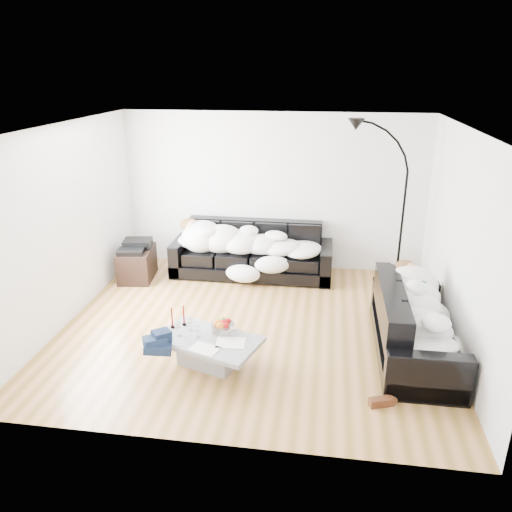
# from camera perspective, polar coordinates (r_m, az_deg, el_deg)

# --- Properties ---
(ground) EXTENTS (5.00, 5.00, 0.00)m
(ground) POSITION_cam_1_polar(r_m,az_deg,el_deg) (6.74, -0.38, -8.07)
(ground) COLOR olive
(ground) RESTS_ON ground
(wall_back) EXTENTS (5.00, 0.02, 2.60)m
(wall_back) POSITION_cam_1_polar(r_m,az_deg,el_deg) (8.37, 1.97, 7.29)
(wall_back) COLOR silver
(wall_back) RESTS_ON ground
(wall_left) EXTENTS (0.02, 4.50, 2.60)m
(wall_left) POSITION_cam_1_polar(r_m,az_deg,el_deg) (7.03, -21.01, 3.24)
(wall_left) COLOR silver
(wall_left) RESTS_ON ground
(wall_right) EXTENTS (0.02, 4.50, 2.60)m
(wall_right) POSITION_cam_1_polar(r_m,az_deg,el_deg) (6.36, 22.47, 1.24)
(wall_right) COLOR silver
(wall_right) RESTS_ON ground
(ceiling) EXTENTS (5.00, 5.00, 0.00)m
(ceiling) POSITION_cam_1_polar(r_m,az_deg,el_deg) (5.94, -0.44, 14.45)
(ceiling) COLOR white
(ceiling) RESTS_ON ground
(sofa_back) EXTENTS (2.61, 0.91, 0.85)m
(sofa_back) POSITION_cam_1_polar(r_m,az_deg,el_deg) (8.21, -0.46, 0.66)
(sofa_back) COLOR black
(sofa_back) RESTS_ON ground
(sofa_right) EXTENTS (0.88, 2.05, 0.83)m
(sofa_right) POSITION_cam_1_polar(r_m,az_deg,el_deg) (6.28, 17.81, -7.22)
(sofa_right) COLOR black
(sofa_right) RESTS_ON ground
(sleeper_back) EXTENTS (2.21, 0.76, 0.44)m
(sleeper_back) POSITION_cam_1_polar(r_m,az_deg,el_deg) (8.09, -0.52, 1.96)
(sleeper_back) COLOR white
(sleeper_back) RESTS_ON sofa_back
(sleeper_right) EXTENTS (0.74, 1.76, 0.43)m
(sleeper_right) POSITION_cam_1_polar(r_m,az_deg,el_deg) (6.18, 18.04, -5.42)
(sleeper_right) COLOR white
(sleeper_right) RESTS_ON sofa_right
(teal_cushion) EXTENTS (0.42, 0.38, 0.20)m
(teal_cushion) POSITION_cam_1_polar(r_m,az_deg,el_deg) (6.71, 16.81, -2.36)
(teal_cushion) COLOR #0B474F
(teal_cushion) RESTS_ON sofa_right
(coffee_table) EXTENTS (1.32, 1.01, 0.34)m
(coffee_table) POSITION_cam_1_polar(r_m,az_deg,el_deg) (5.91, -5.46, -10.79)
(coffee_table) COLOR #939699
(coffee_table) RESTS_ON ground
(fruit_bowl) EXTENTS (0.32, 0.32, 0.17)m
(fruit_bowl) POSITION_cam_1_polar(r_m,az_deg,el_deg) (5.91, -3.79, -7.90)
(fruit_bowl) COLOR white
(fruit_bowl) RESTS_ON coffee_table
(wine_glass_a) EXTENTS (0.07, 0.07, 0.16)m
(wine_glass_a) POSITION_cam_1_polar(r_m,az_deg,el_deg) (5.97, -7.52, -7.76)
(wine_glass_a) COLOR white
(wine_glass_a) RESTS_ON coffee_table
(wine_glass_b) EXTENTS (0.09, 0.09, 0.17)m
(wine_glass_b) POSITION_cam_1_polar(r_m,az_deg,el_deg) (5.88, -8.82, -8.24)
(wine_glass_b) COLOR white
(wine_glass_b) RESTS_ON coffee_table
(wine_glass_c) EXTENTS (0.07, 0.07, 0.16)m
(wine_glass_c) POSITION_cam_1_polar(r_m,az_deg,el_deg) (5.82, -6.68, -8.56)
(wine_glass_c) COLOR white
(wine_glass_c) RESTS_ON coffee_table
(candle_left) EXTENTS (0.06, 0.06, 0.26)m
(candle_left) POSITION_cam_1_polar(r_m,az_deg,el_deg) (6.03, -9.57, -7.02)
(candle_left) COLOR maroon
(candle_left) RESTS_ON coffee_table
(candle_right) EXTENTS (0.05, 0.05, 0.26)m
(candle_right) POSITION_cam_1_polar(r_m,az_deg,el_deg) (6.07, -8.26, -6.75)
(candle_right) COLOR maroon
(candle_right) RESTS_ON coffee_table
(newspaper_a) EXTENTS (0.35, 0.27, 0.01)m
(newspaper_a) POSITION_cam_1_polar(r_m,az_deg,el_deg) (5.72, -2.91, -9.83)
(newspaper_a) COLOR silver
(newspaper_a) RESTS_ON coffee_table
(newspaper_b) EXTENTS (0.36, 0.31, 0.01)m
(newspaper_b) POSITION_cam_1_polar(r_m,az_deg,el_deg) (5.63, -5.88, -10.48)
(newspaper_b) COLOR silver
(newspaper_b) RESTS_ON coffee_table
(navy_jacket) EXTENTS (0.41, 0.39, 0.16)m
(navy_jacket) POSITION_cam_1_polar(r_m,az_deg,el_deg) (5.63, -10.87, -8.92)
(navy_jacket) COLOR black
(navy_jacket) RESTS_ON coffee_table
(shoes) EXTENTS (0.48, 0.38, 0.10)m
(shoes) POSITION_cam_1_polar(r_m,az_deg,el_deg) (5.54, 14.92, -15.40)
(shoes) COLOR #472311
(shoes) RESTS_ON ground
(av_cabinet) EXTENTS (0.59, 0.79, 0.51)m
(av_cabinet) POSITION_cam_1_polar(r_m,az_deg,el_deg) (8.35, -13.44, -0.86)
(av_cabinet) COLOR black
(av_cabinet) RESTS_ON ground
(stereo) EXTENTS (0.49, 0.41, 0.13)m
(stereo) POSITION_cam_1_polar(r_m,az_deg,el_deg) (8.24, -13.62, 1.19)
(stereo) COLOR black
(stereo) RESTS_ON av_cabinet
(floor_lamp) EXTENTS (0.88, 0.55, 2.26)m
(floor_lamp) POSITION_cam_1_polar(r_m,az_deg,el_deg) (7.78, 16.39, 4.11)
(floor_lamp) COLOR black
(floor_lamp) RESTS_ON ground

